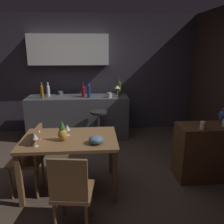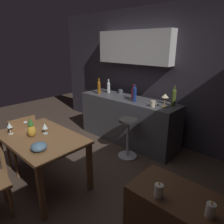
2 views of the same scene
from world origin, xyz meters
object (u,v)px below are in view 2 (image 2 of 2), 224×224
(chair_near_window, at_px, (22,142))
(wine_glass_right, at_px, (45,126))
(dining_table, at_px, (41,143))
(wine_bottle_cobalt, at_px, (135,94))
(wine_glass_left, at_px, (9,125))
(pineapple_centerpiece, at_px, (31,129))
(pillar_candle_tall, at_px, (210,210))
(counter_lamp, at_px, (165,97))
(wine_glass_center, at_px, (25,120))
(wine_bottle_ruby, at_px, (133,93))
(pillar_candle_short, at_px, (159,190))
(bar_stool, at_px, (128,137))
(cup_cream, at_px, (153,104))
(wine_bottle_amber, at_px, (99,87))
(wine_bottle_olive, at_px, (174,97))
(cup_slate, at_px, (120,91))
(fruit_bowl, at_px, (39,147))
(wine_bottle_clear, at_px, (109,87))

(chair_near_window, bearing_deg, wine_glass_right, 17.06)
(dining_table, distance_m, wine_bottle_cobalt, 1.84)
(wine_glass_left, distance_m, pineapple_centerpiece, 0.34)
(wine_bottle_cobalt, height_order, pillar_candle_tall, wine_bottle_cobalt)
(wine_bottle_cobalt, bearing_deg, pineapple_centerpiece, -98.98)
(wine_bottle_cobalt, bearing_deg, counter_lamp, 4.24)
(chair_near_window, distance_m, wine_glass_center, 0.38)
(wine_glass_right, relative_size, pillar_candle_tall, 1.19)
(wine_bottle_ruby, xyz_separation_m, pillar_candle_tall, (2.04, -1.83, -0.15))
(pillar_candle_short, bearing_deg, pillar_candle_tall, 11.02)
(bar_stool, xyz_separation_m, pillar_candle_tall, (1.74, -1.31, 0.49))
(cup_cream, height_order, pillar_candle_tall, cup_cream)
(wine_bottle_amber, xyz_separation_m, cup_cream, (1.36, -0.04, -0.10))
(cup_cream, bearing_deg, bar_stool, -122.52)
(wine_bottle_olive, bearing_deg, wine_bottle_amber, -171.57)
(wine_bottle_amber, relative_size, cup_cream, 2.74)
(wine_glass_right, xyz_separation_m, pineapple_centerpiece, (-0.04, -0.17, 0.00))
(wine_bottle_ruby, bearing_deg, wine_glass_left, -102.54)
(bar_stool, xyz_separation_m, wine_glass_right, (-0.44, -1.28, 0.47))
(counter_lamp, bearing_deg, chair_near_window, -125.04)
(pillar_candle_tall, bearing_deg, pillar_candle_short, -168.98)
(dining_table, relative_size, pillar_candle_tall, 9.77)
(wine_glass_center, bearing_deg, counter_lamp, 56.65)
(bar_stool, height_order, pillar_candle_tall, pillar_candle_tall)
(counter_lamp, bearing_deg, wine_glass_left, -119.86)
(bar_stool, height_order, cup_slate, cup_slate)
(fruit_bowl, height_order, wine_bottle_cobalt, wine_bottle_cobalt)
(cup_cream, bearing_deg, wine_bottle_cobalt, 174.30)
(wine_glass_right, distance_m, pillar_candle_tall, 2.18)
(pineapple_centerpiece, relative_size, pillar_candle_tall, 2.08)
(wine_glass_center, relative_size, pineapple_centerpiece, 0.65)
(bar_stool, bearing_deg, wine_bottle_clear, 149.64)
(dining_table, relative_size, counter_lamp, 5.21)
(wine_glass_right, bearing_deg, wine_glass_left, -135.86)
(chair_near_window, distance_m, pineapple_centerpiece, 0.55)
(wine_bottle_clear, bearing_deg, counter_lamp, -6.36)
(wine_bottle_olive, xyz_separation_m, wine_bottle_amber, (-1.59, -0.24, -0.01))
(wine_glass_right, bearing_deg, wine_bottle_amber, 112.30)
(bar_stool, distance_m, pillar_candle_tall, 2.23)
(wine_glass_left, height_order, counter_lamp, counter_lamp)
(fruit_bowl, distance_m, wine_bottle_cobalt, 2.00)
(bar_stool, xyz_separation_m, wine_bottle_olive, (0.46, 0.64, 0.68))
(wine_glass_center, xyz_separation_m, cup_slate, (-0.01, 2.13, 0.07))
(wine_glass_left, xyz_separation_m, wine_glass_right, (0.34, 0.33, -0.02))
(pillar_candle_short, bearing_deg, counter_lamp, 118.33)
(counter_lamp, distance_m, pillar_candle_tall, 2.22)
(wine_bottle_amber, bearing_deg, bar_stool, -19.82)
(wine_glass_left, xyz_separation_m, wine_bottle_amber, (-0.35, 2.02, 0.19))
(chair_near_window, distance_m, pillar_candle_tall, 2.68)
(pineapple_centerpiece, bearing_deg, wine_glass_center, 169.03)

